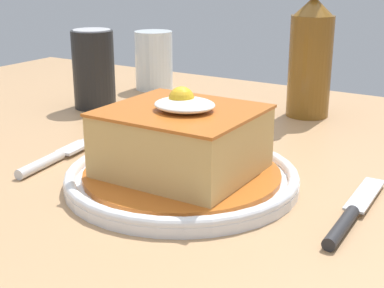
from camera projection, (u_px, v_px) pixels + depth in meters
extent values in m
cube|color=#A87F56|center=(187.00, 187.00, 0.64)|extent=(1.40, 0.96, 0.04)
cylinder|color=#A87F56|center=(63.00, 221.00, 1.39)|extent=(0.07, 0.07, 0.70)
cylinder|color=white|center=(182.00, 180.00, 0.59)|extent=(0.24, 0.24, 0.01)
torus|color=white|center=(182.00, 174.00, 0.59)|extent=(0.24, 0.24, 0.01)
cylinder|color=#B75B1E|center=(182.00, 173.00, 0.59)|extent=(0.21, 0.21, 0.01)
cube|color=tan|center=(182.00, 142.00, 0.58)|extent=(0.15, 0.13, 0.06)
cube|color=#B75B1E|center=(182.00, 110.00, 0.57)|extent=(0.15, 0.14, 0.00)
ellipsoid|color=white|center=(185.00, 105.00, 0.56)|extent=(0.06, 0.06, 0.01)
sphere|color=yellow|center=(182.00, 99.00, 0.56)|extent=(0.03, 0.03, 0.03)
cylinder|color=silver|center=(41.00, 164.00, 0.63)|extent=(0.02, 0.08, 0.01)
cube|color=silver|center=(74.00, 148.00, 0.69)|extent=(0.03, 0.05, 0.00)
cylinder|color=silver|center=(91.00, 143.00, 0.71)|extent=(0.01, 0.03, 0.00)
cylinder|color=silver|center=(86.00, 142.00, 0.71)|extent=(0.01, 0.03, 0.00)
cylinder|color=silver|center=(81.00, 141.00, 0.72)|extent=(0.01, 0.03, 0.00)
cylinder|color=#262628|center=(341.00, 227.00, 0.48)|extent=(0.01, 0.08, 0.01)
cube|color=silver|center=(365.00, 194.00, 0.55)|extent=(0.02, 0.09, 0.00)
cylinder|color=black|center=(94.00, 70.00, 0.89)|extent=(0.07, 0.07, 0.12)
cylinder|color=silver|center=(92.00, 30.00, 0.87)|extent=(0.06, 0.06, 0.00)
cylinder|color=brown|center=(310.00, 67.00, 0.83)|extent=(0.06, 0.06, 0.15)
cone|color=brown|center=(314.00, 7.00, 0.81)|extent=(0.06, 0.06, 0.03)
cylinder|color=#3F2314|center=(154.00, 73.00, 1.02)|extent=(0.06, 0.06, 0.06)
cylinder|color=silver|center=(154.00, 61.00, 1.02)|extent=(0.07, 0.07, 0.10)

